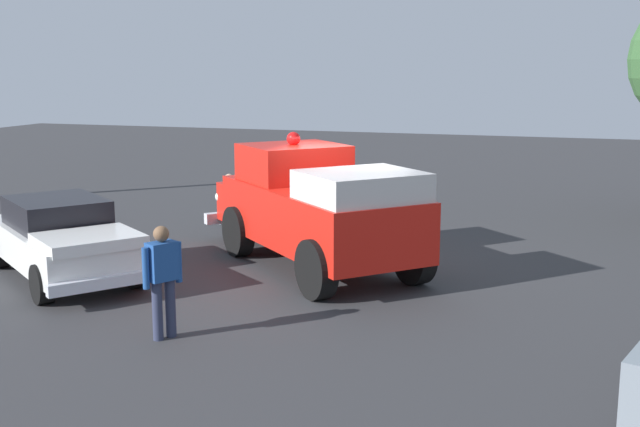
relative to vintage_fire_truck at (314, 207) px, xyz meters
name	(u,v)px	position (x,y,z in m)	size (l,w,h in m)	color
ground_plane	(343,264)	(0.50, 0.31, -1.20)	(60.00, 60.00, 0.00)	#333335
vintage_fire_truck	(314,207)	(0.00, 0.00, 0.00)	(5.79, 5.69, 2.59)	black
classic_hot_rod	(64,239)	(-4.16, -2.27, -0.45)	(4.60, 4.10, 1.46)	black
lawn_chair_near_truck	(229,202)	(-3.29, 3.19, -0.61)	(0.68, 0.68, 1.02)	#B7BABF
spectator_seated	(230,198)	(-3.22, 3.07, -0.50)	(0.60, 0.65, 1.29)	#383842
spectator_standing	(163,274)	(-0.75, -4.65, -0.23)	(0.43, 0.61, 1.68)	#2D334C
traffic_cone	(424,227)	(1.62, 2.99, -0.89)	(0.40, 0.40, 0.64)	orange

